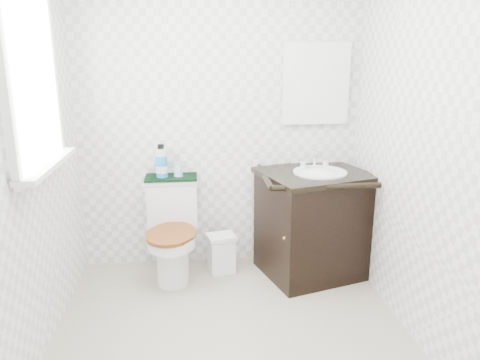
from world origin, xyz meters
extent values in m
plane|color=#AFA58D|center=(0.00, 0.00, 0.00)|extent=(2.40, 2.40, 0.00)
plane|color=white|center=(0.00, 1.20, 1.20)|extent=(2.40, 0.00, 2.40)
plane|color=white|center=(0.00, -1.20, 1.20)|extent=(2.40, 0.00, 2.40)
plane|color=white|center=(-1.10, 0.00, 1.20)|extent=(0.00, 2.40, 2.40)
plane|color=white|center=(1.10, 0.00, 1.20)|extent=(0.00, 2.40, 2.40)
cube|color=white|center=(-1.07, 0.25, 1.55)|extent=(0.02, 0.70, 0.90)
cube|color=silver|center=(0.74, 1.18, 1.45)|extent=(0.50, 0.02, 0.60)
cylinder|color=white|center=(-0.39, 0.82, 0.18)|extent=(0.24, 0.24, 0.37)
cube|color=white|center=(-0.39, 1.07, 0.18)|extent=(0.24, 0.28, 0.37)
cube|color=white|center=(-0.39, 1.09, 0.54)|extent=(0.39, 0.18, 0.35)
cube|color=white|center=(-0.39, 1.09, 0.73)|extent=(0.41, 0.20, 0.03)
cylinder|color=white|center=(-0.39, 0.78, 0.37)|extent=(0.35, 0.35, 0.08)
cylinder|color=maroon|center=(-0.39, 0.78, 0.41)|extent=(0.42, 0.42, 0.03)
cube|color=black|center=(0.69, 0.90, 0.39)|extent=(0.87, 0.80, 0.78)
cube|color=black|center=(0.69, 0.90, 0.80)|extent=(0.92, 0.85, 0.04)
cylinder|color=white|center=(0.72, 0.87, 0.83)|extent=(0.40, 0.40, 0.01)
ellipsoid|color=white|center=(0.72, 0.87, 0.77)|extent=(0.34, 0.34, 0.17)
cylinder|color=silver|center=(0.72, 1.04, 0.87)|extent=(0.02, 0.02, 0.10)
cube|color=white|center=(-0.01, 0.98, 0.14)|extent=(0.22, 0.19, 0.28)
cube|color=white|center=(-0.01, 0.98, 0.30)|extent=(0.25, 0.22, 0.03)
cube|color=black|center=(-0.39, 1.09, 0.76)|extent=(0.40, 0.22, 0.02)
cylinder|color=blue|center=(-0.45, 1.08, 0.85)|extent=(0.09, 0.09, 0.16)
cylinder|color=silver|center=(-0.45, 1.08, 0.96)|extent=(0.09, 0.09, 0.05)
cylinder|color=black|center=(-0.45, 1.08, 1.00)|extent=(0.05, 0.05, 0.03)
cone|color=#7FB0CF|center=(-0.33, 1.08, 0.81)|extent=(0.07, 0.07, 0.09)
ellipsoid|color=#1A737E|center=(0.66, 1.00, 0.83)|extent=(0.06, 0.04, 0.02)
camera|label=1|loc=(-0.20, -2.41, 1.71)|focal=35.00mm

